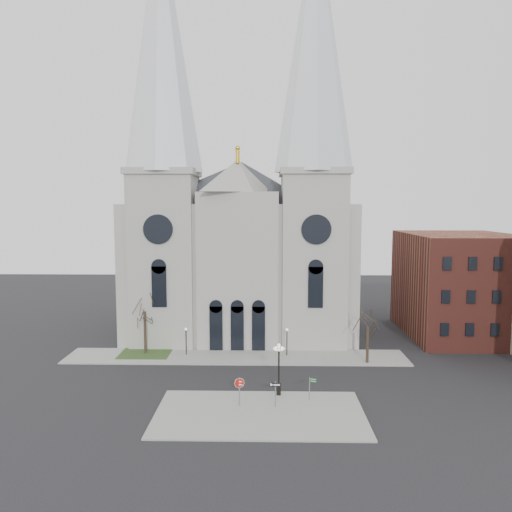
{
  "coord_description": "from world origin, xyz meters",
  "views": [
    {
      "loc": [
        3.54,
        -46.22,
        18.02
      ],
      "look_at": [
        2.41,
        8.0,
        12.36
      ],
      "focal_mm": 35.0,
      "sensor_mm": 36.0,
      "label": 1
    }
  ],
  "objects_px": {
    "stop_sign": "(239,386)",
    "one_way_sign": "(275,390)",
    "globe_lamp": "(279,363)",
    "street_name_sign": "(310,387)"
  },
  "relations": [
    {
      "from": "stop_sign",
      "to": "globe_lamp",
      "type": "bearing_deg",
      "value": 47.55
    },
    {
      "from": "one_way_sign",
      "to": "street_name_sign",
      "type": "height_order",
      "value": "one_way_sign"
    },
    {
      "from": "street_name_sign",
      "to": "globe_lamp",
      "type": "bearing_deg",
      "value": 171.16
    },
    {
      "from": "globe_lamp",
      "to": "street_name_sign",
      "type": "height_order",
      "value": "globe_lamp"
    },
    {
      "from": "stop_sign",
      "to": "street_name_sign",
      "type": "distance_m",
      "value": 6.62
    },
    {
      "from": "globe_lamp",
      "to": "one_way_sign",
      "type": "xyz_separation_m",
      "value": [
        -0.36,
        -2.79,
        -1.56
      ]
    },
    {
      "from": "one_way_sign",
      "to": "street_name_sign",
      "type": "relative_size",
      "value": 1.08
    },
    {
      "from": "globe_lamp",
      "to": "street_name_sign",
      "type": "relative_size",
      "value": 2.32
    },
    {
      "from": "stop_sign",
      "to": "one_way_sign",
      "type": "xyz_separation_m",
      "value": [
        3.19,
        -0.12,
        -0.3
      ]
    },
    {
      "from": "one_way_sign",
      "to": "street_name_sign",
      "type": "distance_m",
      "value": 3.63
    }
  ]
}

